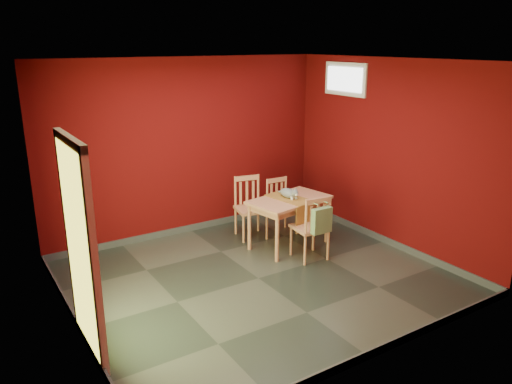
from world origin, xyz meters
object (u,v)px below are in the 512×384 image
chair_far_left (250,206)px  tote_bag (322,220)px  dining_table (289,205)px  chair_far_right (281,205)px  cat (288,191)px  picture_frame (320,205)px  chair_near (312,227)px

chair_far_left → tote_bag: 1.43m
dining_table → chair_far_right: bearing=66.8°
dining_table → cat: (0.02, 0.06, 0.18)m
chair_far_right → cat: bearing=-113.9°
chair_far_right → cat: cat is taller
tote_bag → cat: size_ratio=1.13×
dining_table → chair_far_right: size_ratio=1.48×
cat → picture_frame: (1.21, 0.71, -0.62)m
tote_bag → cat: cat is taller
dining_table → cat: cat is taller
dining_table → tote_bag: size_ratio=3.06×
chair_far_left → picture_frame: bearing=4.8°
chair_far_left → chair_near: size_ratio=1.01×
dining_table → tote_bag: (-0.03, -0.76, -0.00)m
cat → picture_frame: 1.54m
chair_far_right → cat: (-0.21, -0.47, 0.38)m
dining_table → chair_near: 0.57m
tote_bag → picture_frame: bearing=50.5°
dining_table → chair_far_left: size_ratio=1.36×
chair_far_right → picture_frame: (1.00, 0.24, -0.24)m
chair_far_left → chair_far_right: size_ratio=1.09×
cat → chair_far_right: bearing=58.5°
tote_bag → picture_frame: (1.26, 1.53, -0.44)m
chair_near → cat: bearing=87.1°
dining_table → chair_far_left: (-0.27, 0.64, -0.16)m
dining_table → cat: size_ratio=3.47×
chair_far_left → chair_far_right: (0.50, -0.11, -0.04)m
chair_far_right → cat: 0.65m
dining_table → chair_near: (-0.01, -0.54, -0.16)m
dining_table → chair_far_right: (0.23, 0.53, -0.20)m
chair_far_right → cat: size_ratio=2.34×
chair_far_right → tote_bag: tote_bag is taller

